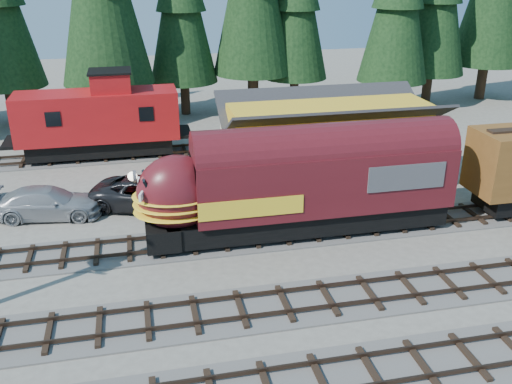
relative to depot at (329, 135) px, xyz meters
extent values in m
plane|color=#6B665B|center=(0.00, -10.50, -2.96)|extent=(120.00, 120.00, 0.00)
cube|color=#4C4947|center=(-10.00, 7.50, -2.92)|extent=(32.00, 3.20, 0.08)
cube|color=#38281E|center=(-10.00, 6.78, -2.71)|extent=(32.00, 0.08, 0.16)
cube|color=#38281E|center=(-10.00, 8.22, -2.71)|extent=(32.00, 0.08, 0.16)
cube|color=yellow|center=(0.00, 0.00, -1.26)|extent=(12.00, 6.00, 3.40)
cube|color=gold|center=(0.00, 0.00, 1.16)|extent=(11.88, 3.30, 1.44)
cube|color=white|center=(-6.04, -1.00, -0.76)|extent=(0.06, 2.40, 0.60)
cone|color=black|center=(-6.83, 17.84, 6.39)|extent=(5.71, 5.71, 13.01)
cone|color=black|center=(2.88, 17.56, 6.32)|extent=(5.66, 5.66, 12.90)
cube|color=black|center=(-3.28, -6.50, -2.10)|extent=(13.93, 2.49, 1.08)
cube|color=#501218|center=(-2.50, -6.50, -0.09)|extent=(12.71, 2.93, 2.93)
ellipsoid|color=#501218|center=(-9.63, -6.50, -0.19)|extent=(3.71, 2.87, 3.62)
cube|color=#38383A|center=(1.12, -6.50, 0.25)|extent=(3.91, 2.99, 1.27)
sphere|color=white|center=(-11.57, -6.50, 0.79)|extent=(0.43, 0.43, 0.43)
cube|color=black|center=(-13.67, 7.50, -2.10)|extent=(9.54, 2.46, 1.06)
cube|color=#A61114|center=(-13.67, 7.50, 0.02)|extent=(10.59, 3.07, 3.18)
cube|color=#A61114|center=(-12.61, 7.50, 2.24)|extent=(2.54, 2.33, 1.27)
imported|color=black|center=(-10.82, -1.76, -2.10)|extent=(6.86, 5.01, 1.73)
imported|color=#9C9FA3|center=(-16.13, -1.74, -2.15)|extent=(5.86, 2.95, 1.63)
camera|label=1|loc=(-11.23, -31.01, 10.07)|focal=40.00mm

